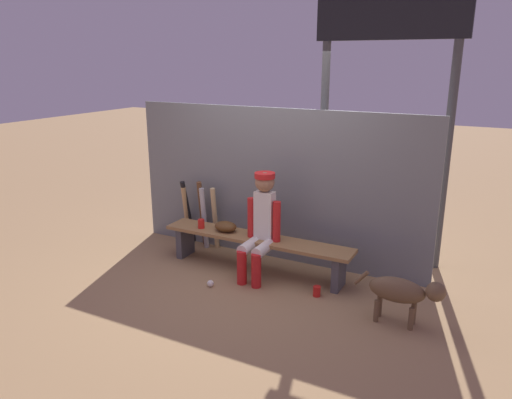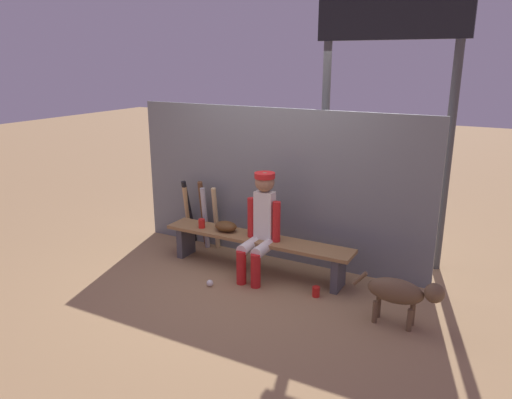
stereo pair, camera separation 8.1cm
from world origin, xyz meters
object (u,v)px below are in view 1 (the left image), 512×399
Objects in this scene: scoreboard at (394,36)px; player_seated at (260,223)px; dog at (403,292)px; cup_on_bench at (201,224)px; bat_wood_natural at (215,218)px; baseball at (210,283)px; bat_aluminum_black at (188,212)px; cup_on_ground at (317,291)px; dugout_bench at (256,244)px; bat_wood_dark at (202,214)px; bat_wood_tan at (187,215)px; bat_aluminum_silver at (204,218)px; baseball_glove at (226,226)px.

player_seated is at bearing -131.77° from scoreboard.
cup_on_bench is at bearing 170.94° from dog.
player_seated reaches higher than bat_wood_natural.
baseball is 0.02× the size of scoreboard.
bat_aluminum_black reaches higher than bat_wood_natural.
cup_on_ground is 0.03× the size of scoreboard.
baseball is (0.54, -0.97, -0.38)m from bat_wood_natural.
dugout_bench is 1.93× the size of player_seated.
bat_wood_natural is 0.21m from bat_wood_dark.
bat_wood_tan is at bearing 141.65° from cup_on_bench.
bat_wood_natural is 0.22× the size of scoreboard.
cup_on_ground is (0.76, -0.17, -0.59)m from player_seated.
bat_aluminum_black reaches higher than bat_aluminum_silver.
bat_wood_natural is at bearing -159.73° from scoreboard.
dugout_bench is at bearing -18.74° from bat_aluminum_silver.
baseball is at bearing -45.31° from bat_aluminum_black.
bat_aluminum_silver is at bearing -159.20° from bat_wood_natural.
bat_wood_tan is (-1.23, 0.36, 0.07)m from dugout_bench.
dog reaches higher than cup_on_ground.
player_seated is 10.93× the size of cup_on_ground.
bat_wood_dark is at bearing 138.80° from bat_aluminum_silver.
dog is (2.98, -0.81, -0.11)m from bat_aluminum_black.
cup_on_bench is (-0.48, 0.56, 0.44)m from baseball.
baseball is at bearing -175.27° from dog.
baseball_glove is 3.78× the size of baseball.
dog is at bearing -16.43° from bat_wood_dark.
baseball is (0.16, -0.61, -0.45)m from baseball_glove.
dog is at bearing -17.44° from bat_wood_natural.
baseball is at bearing -52.85° from bat_wood_dark.
bat_aluminum_silver reaches higher than cup_on_bench.
baseball is 2.04m from dog.
scoreboard is at bearing 111.08° from dog.
bat_wood_dark is at bearing -161.74° from scoreboard.
bat_wood_dark is (-0.58, 0.37, -0.03)m from baseball_glove.
player_seated reaches higher than baseball_glove.
baseball is (0.98, -0.96, -0.37)m from bat_wood_tan.
baseball_glove reaches higher than cup_on_ground.
bat_wood_dark is at bearing 147.33° from baseball_glove.
scoreboard is at bearing 18.26° from bat_wood_dark.
bat_wood_natural is at bearing 162.56° from dog.
bat_wood_tan is at bearing 161.14° from player_seated.
dugout_bench is 2.56× the size of bat_wood_dark.
bat_wood_tan reaches higher than dugout_bench.
cup_on_bench is at bearing -172.71° from baseball_glove.
baseball_glove is 0.35× the size of bat_wood_tan.
bat_wood_natural is 0.93× the size of bat_wood_dark.
cup_on_ground is 0.96m from dog.
player_seated is (0.11, -0.10, 0.31)m from dugout_bench.
scoreboard reaches higher than dog.
bat_wood_dark is (-0.07, 0.06, 0.04)m from bat_aluminum_silver.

